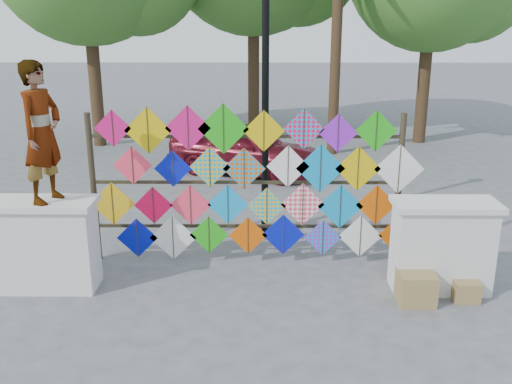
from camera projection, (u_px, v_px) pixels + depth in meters
ground at (245, 282)px, 8.16m from camera, size 80.00×80.00×0.00m
parapet_left at (47, 244)px, 7.80m from camera, size 1.40×0.65×1.28m
parapet_right at (442, 246)px, 7.76m from camera, size 1.40×0.65×1.28m
kite_rack at (253, 185)px, 8.49m from camera, size 4.98×0.24×2.45m
vendor_woman at (42, 133)px, 7.34m from camera, size 0.63×0.78×1.84m
sedan at (244, 148)px, 13.61m from camera, size 3.94×2.75×1.25m
lamppost at (265, 77)px, 9.27m from camera, size 0.28×0.28×4.46m
cardboard_box_near at (416, 288)px, 7.51m from camera, size 0.48×0.42×0.42m
cardboard_box_far at (465, 290)px, 7.60m from camera, size 0.34×0.31×0.28m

